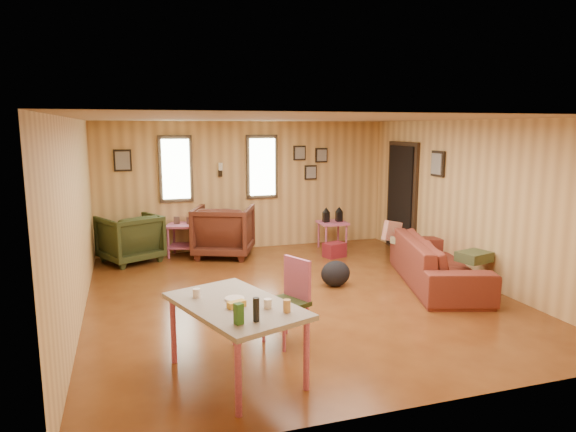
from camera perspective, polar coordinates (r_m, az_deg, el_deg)
name	(u,v)px	position (r m, az deg, el deg)	size (l,w,h in m)	color
room	(302,206)	(7.17, 1.60, 1.13)	(5.54, 6.04, 2.44)	brown
sofa	(438,254)	(7.84, 16.32, -4.09)	(2.34, 0.68, 0.91)	maroon
recliner_brown	(224,228)	(9.23, -7.16, -1.38)	(0.98, 0.92, 1.01)	#4F2317
recliner_green	(130,236)	(9.19, -17.16, -2.13)	(0.88, 0.83, 0.91)	#2F3719
end_table	(184,234)	(9.38, -11.49, -1.98)	(0.70, 0.67, 0.72)	#E26492
side_table	(333,220)	(9.73, 4.97, -0.49)	(0.52, 0.52, 0.81)	#E26492
cooler	(334,250)	(9.21, 5.18, -3.77)	(0.42, 0.35, 0.26)	maroon
backpack	(336,274)	(7.54, 5.30, -6.38)	(0.44, 0.33, 0.38)	black
sofa_pillows	(433,245)	(8.16, 15.81, -3.15)	(0.89, 1.88, 0.39)	#444D2B
dining_table	(236,310)	(4.78, -5.78, -10.37)	(1.25, 1.58, 0.91)	gray
dining_chair	(290,296)	(5.57, 0.23, -8.84)	(0.54, 0.54, 0.91)	#2F3719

